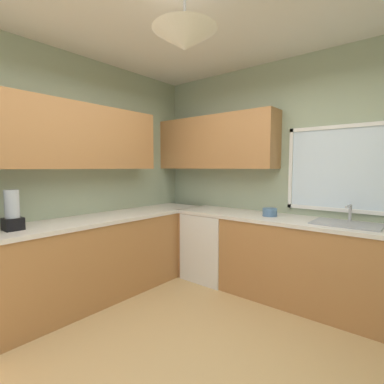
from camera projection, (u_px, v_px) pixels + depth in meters
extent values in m
plane|color=tan|center=(185.00, 366.00, 2.13)|extent=(8.27, 8.27, 0.00)
cube|color=#9EAD8E|center=(288.00, 175.00, 3.48)|extent=(3.78, 0.06, 2.74)
cube|color=#9EAD8E|center=(58.00, 176.00, 3.19)|extent=(0.06, 3.88, 2.74)
cube|color=silver|center=(355.00, 169.00, 2.99)|extent=(1.30, 0.02, 0.85)
cube|color=white|center=(357.00, 125.00, 2.95)|extent=(1.38, 0.04, 0.04)
cube|color=white|center=(353.00, 211.00, 3.02)|extent=(1.38, 0.04, 0.04)
cube|color=white|center=(291.00, 169.00, 3.41)|extent=(0.04, 0.04, 0.93)
cube|color=#AD7542|center=(45.00, 134.00, 2.88)|extent=(0.32, 2.63, 0.70)
cube|color=#AD7542|center=(214.00, 143.00, 3.90)|extent=(1.75, 0.32, 0.70)
cylinder|color=#B7B7BC|center=(185.00, 1.00, 1.91)|extent=(0.02, 0.02, 0.35)
cone|color=silver|center=(185.00, 40.00, 1.93)|extent=(0.44, 0.44, 0.14)
cube|color=#AD7542|center=(77.00, 265.00, 3.05)|extent=(0.62, 3.46, 0.87)
cube|color=silver|center=(75.00, 223.00, 3.01)|extent=(0.65, 3.49, 0.04)
cube|color=#AD7542|center=(293.00, 261.00, 3.17)|extent=(2.84, 0.62, 0.87)
cube|color=silver|center=(294.00, 221.00, 3.13)|extent=(2.87, 0.65, 0.04)
cube|color=white|center=(212.00, 246.00, 3.82)|extent=(0.60, 0.60, 0.87)
cube|color=#9EA0A5|center=(346.00, 224.00, 2.81)|extent=(0.61, 0.40, 0.02)
cylinder|color=#B7B7BC|center=(350.00, 213.00, 2.92)|extent=(0.03, 0.03, 0.18)
cylinder|color=#B7B7BC|center=(348.00, 206.00, 2.84)|extent=(0.02, 0.20, 0.02)
cylinder|color=#4C7099|center=(270.00, 212.00, 3.30)|extent=(0.16, 0.16, 0.09)
cube|color=black|center=(13.00, 224.00, 2.56)|extent=(0.15, 0.15, 0.11)
cylinder|color=#B2BCC6|center=(12.00, 204.00, 2.54)|extent=(0.12, 0.12, 0.25)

